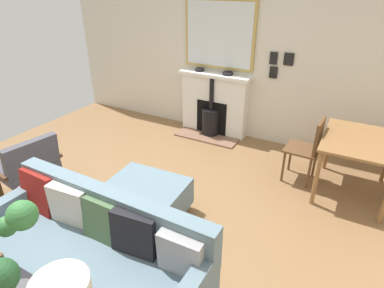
# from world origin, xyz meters

# --- Properties ---
(ground_plane) EXTENTS (5.14, 6.04, 0.01)m
(ground_plane) POSITION_xyz_m (0.00, 0.00, -0.00)
(ground_plane) COLOR olive
(wall_left) EXTENTS (0.12, 6.04, 2.64)m
(wall_left) POSITION_xyz_m (-2.57, 0.00, 1.32)
(wall_left) COLOR beige
(wall_left) RESTS_ON ground
(fireplace) EXTENTS (0.57, 1.18, 1.03)m
(fireplace) POSITION_xyz_m (-2.37, -0.17, 0.46)
(fireplace) COLOR brown
(fireplace) RESTS_ON ground
(mirror_over_mantel) EXTENTS (0.04, 1.15, 1.02)m
(mirror_over_mantel) POSITION_xyz_m (-2.48, -0.17, 1.60)
(mirror_over_mantel) COLOR tan
(mantel_bowl_near) EXTENTS (0.15, 0.15, 0.04)m
(mantel_bowl_near) POSITION_xyz_m (-2.39, -0.45, 1.05)
(mantel_bowl_near) COLOR black
(mantel_bowl_near) RESTS_ON fireplace
(mantel_bowl_far) EXTENTS (0.17, 0.17, 0.04)m
(mantel_bowl_far) POSITION_xyz_m (-2.39, 0.04, 1.05)
(mantel_bowl_far) COLOR black
(mantel_bowl_far) RESTS_ON fireplace
(sofa) EXTENTS (0.79, 1.99, 0.84)m
(sofa) POSITION_xyz_m (0.91, 0.30, 0.37)
(sofa) COLOR #B2B2B7
(sofa) RESTS_ON ground
(ottoman) EXTENTS (0.72, 0.86, 0.41)m
(ottoman) POSITION_xyz_m (-0.05, 0.13, 0.25)
(ottoman) COLOR #B2B2B7
(ottoman) RESTS_ON ground
(armchair_accent) EXTENTS (0.76, 0.68, 0.81)m
(armchair_accent) POSITION_xyz_m (0.32, -1.25, 0.47)
(armchair_accent) COLOR #4C3321
(armchair_accent) RESTS_ON ground
(potted_plant) EXTENTS (0.42, 0.47, 0.70)m
(potted_plant) POSITION_xyz_m (1.69, 0.61, 1.09)
(potted_plant) COLOR #4C4C51
(potted_plant) RESTS_ON console_table
(dining_table) EXTENTS (1.01, 0.80, 0.73)m
(dining_table) POSITION_xyz_m (-1.60, 2.04, 0.63)
(dining_table) COLOR olive
(dining_table) RESTS_ON ground
(dining_chair_near_fireplace) EXTENTS (0.42, 0.42, 0.87)m
(dining_chair_near_fireplace) POSITION_xyz_m (-1.60, 1.50, 0.51)
(dining_chair_near_fireplace) COLOR brown
(dining_chair_near_fireplace) RESTS_ON ground
(photo_gallery_row) EXTENTS (0.02, 0.34, 0.39)m
(photo_gallery_row) POSITION_xyz_m (-2.49, 0.79, 1.27)
(photo_gallery_row) COLOR black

